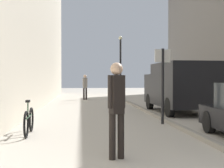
% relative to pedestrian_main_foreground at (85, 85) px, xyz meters
% --- Properties ---
extents(ground_plane, '(80.00, 80.00, 0.00)m').
position_rel_pedestrian_main_foreground_xyz_m(ground_plane, '(1.18, -9.11, -1.08)').
color(ground_plane, '#A8A093').
extents(kerb_strip, '(0.16, 40.00, 0.12)m').
position_rel_pedestrian_main_foreground_xyz_m(kerb_strip, '(2.76, -9.11, -1.02)').
color(kerb_strip, gray).
rests_on(kerb_strip, ground_plane).
extents(pedestrian_main_foreground, '(0.36, 0.27, 1.87)m').
position_rel_pedestrian_main_foreground_xyz_m(pedestrian_main_foreground, '(0.00, 0.00, 0.00)').
color(pedestrian_main_foreground, black).
rests_on(pedestrian_main_foreground, ground_plane).
extents(pedestrian_mid_block, '(0.35, 0.28, 1.87)m').
position_rel_pedestrian_main_foreground_xyz_m(pedestrian_mid_block, '(0.39, -17.95, -0.00)').
color(pedestrian_mid_block, black).
rests_on(pedestrian_mid_block, ground_plane).
extents(delivery_van, '(2.23, 4.95, 2.28)m').
position_rel_pedestrian_main_foreground_xyz_m(delivery_van, '(4.20, -9.70, 0.15)').
color(delivery_van, black).
rests_on(delivery_van, ground_plane).
extents(street_sign_post, '(0.59, 0.18, 2.60)m').
position_rel_pedestrian_main_foreground_xyz_m(street_sign_post, '(2.50, -13.30, 0.46)').
color(street_sign_post, black).
rests_on(street_sign_post, ground_plane).
extents(lamp_post, '(0.28, 0.28, 4.76)m').
position_rel_pedestrian_main_foreground_xyz_m(lamp_post, '(2.64, -0.34, 1.64)').
color(lamp_post, black).
rests_on(lamp_post, ground_plane).
extents(bicycle_leaning, '(0.11, 1.77, 0.98)m').
position_rel_pedestrian_main_foreground_xyz_m(bicycle_leaning, '(-1.75, -15.04, -0.70)').
color(bicycle_leaning, black).
rests_on(bicycle_leaning, ground_plane).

